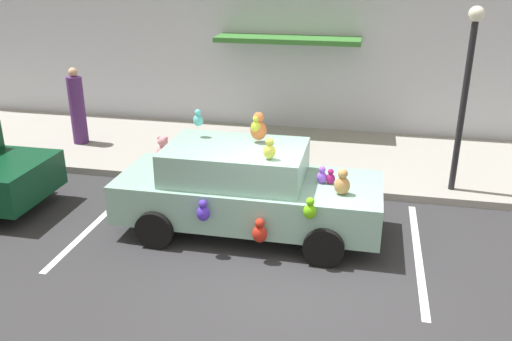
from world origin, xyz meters
TOP-DOWN VIEW (x-y plane):
  - ground_plane at (0.00, 0.00)m, footprint 60.00×60.00m
  - sidewalk at (0.00, 5.00)m, footprint 24.00×4.00m
  - storefront_building at (-0.01, 7.14)m, footprint 24.00×1.25m
  - parking_stripe_front at (1.94, 1.00)m, footprint 0.12×3.60m
  - parking_stripe_rear at (-3.68, 1.00)m, footprint 0.12×3.60m
  - plush_covered_car at (-0.97, 1.21)m, footprint 4.45×2.02m
  - teddy_bear_on_sidewalk at (-3.45, 3.74)m, footprint 0.32×0.27m
  - street_lamp_post at (2.72, 3.50)m, footprint 0.28×0.28m
  - pedestrian_near_shopfront at (-5.96, 4.60)m, footprint 0.37×0.37m

SIDE VIEW (x-z plane):
  - ground_plane at x=0.00m, z-range 0.00..0.00m
  - parking_stripe_front at x=1.94m, z-range 0.00..0.01m
  - parking_stripe_rear at x=-3.68m, z-range 0.00..0.01m
  - sidewalk at x=0.00m, z-range 0.00..0.15m
  - teddy_bear_on_sidewalk at x=-3.45m, z-range 0.13..0.74m
  - plush_covered_car at x=-0.97m, z-range -0.24..1.83m
  - pedestrian_near_shopfront at x=-5.96m, z-range 0.08..1.95m
  - street_lamp_post at x=2.72m, z-range 0.57..4.09m
  - storefront_building at x=-0.01m, z-range -0.01..6.39m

